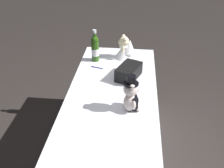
{
  "coord_description": "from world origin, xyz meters",
  "views": [
    {
      "loc": [
        -1.58,
        -0.16,
        1.96
      ],
      "look_at": [
        0.0,
        0.0,
        0.88
      ],
      "focal_mm": 38.7,
      "sensor_mm": 36.0,
      "label": 1
    }
  ],
  "objects": [
    {
      "name": "ground_plane",
      "position": [
        0.0,
        0.0,
        0.0
      ],
      "size": [
        12.0,
        12.0,
        0.0
      ],
      "primitive_type": "plane",
      "color": "#2D2826"
    },
    {
      "name": "gift_case_black",
      "position": [
        0.27,
        -0.12,
        0.84
      ],
      "size": [
        0.3,
        0.25,
        0.12
      ],
      "color": "black",
      "rests_on": "reception_table"
    },
    {
      "name": "teddy_bear_groom",
      "position": [
        -0.18,
        -0.16,
        0.91
      ],
      "size": [
        0.14,
        0.14,
        0.3
      ],
      "color": "beige",
      "rests_on": "reception_table"
    },
    {
      "name": "reception_table",
      "position": [
        0.0,
        0.0,
        0.39
      ],
      "size": [
        1.71,
        0.74,
        0.78
      ],
      "primitive_type": "cube",
      "color": "white",
      "rests_on": "ground_plane"
    },
    {
      "name": "champagne_bottle",
      "position": [
        0.55,
        0.22,
        0.91
      ],
      "size": [
        0.08,
        0.08,
        0.32
      ],
      "color": "#264F12",
      "rests_on": "reception_table"
    },
    {
      "name": "teddy_bear_bride",
      "position": [
        0.65,
        -0.07,
        0.88
      ],
      "size": [
        0.2,
        0.24,
        0.24
      ],
      "color": "white",
      "rests_on": "reception_table"
    },
    {
      "name": "signing_pen",
      "position": [
        0.41,
        0.19,
        0.78
      ],
      "size": [
        0.04,
        0.12,
        0.01
      ],
      "color": "navy",
      "rests_on": "reception_table"
    }
  ]
}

